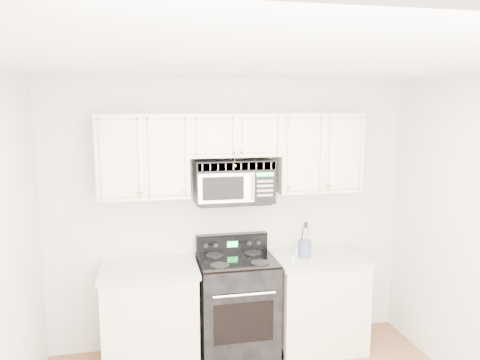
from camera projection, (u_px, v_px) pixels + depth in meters
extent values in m
cube|color=white|center=(286.00, 59.00, 2.67)|extent=(3.50, 3.50, 0.01)
cube|color=white|center=(231.00, 213.00, 4.56)|extent=(3.50, 0.01, 2.60)
cube|color=white|center=(151.00, 318.00, 4.23)|extent=(0.82, 0.63, 0.88)
cube|color=beige|center=(149.00, 269.00, 4.16)|extent=(0.86, 0.65, 0.04)
cube|color=black|center=(152.00, 356.00, 4.33)|extent=(0.82, 0.55, 0.10)
cube|color=white|center=(317.00, 303.00, 4.55)|extent=(0.82, 0.63, 0.88)
cube|color=beige|center=(319.00, 257.00, 4.48)|extent=(0.86, 0.65, 0.04)
cube|color=black|center=(315.00, 338.00, 4.65)|extent=(0.82, 0.55, 0.10)
cube|color=black|center=(237.00, 307.00, 4.40)|extent=(0.70, 0.60, 0.92)
cube|color=black|center=(244.00, 323.00, 4.11)|extent=(0.54, 0.01, 0.37)
cylinder|color=white|center=(245.00, 295.00, 4.04)|extent=(0.55, 0.02, 0.02)
cube|color=black|center=(237.00, 260.00, 4.33)|extent=(0.70, 0.60, 0.02)
cube|color=black|center=(232.00, 243.00, 4.57)|extent=(0.70, 0.08, 0.18)
cube|color=#12D73F|center=(233.00, 244.00, 4.52)|extent=(0.10, 0.00, 0.06)
cube|color=white|center=(143.00, 156.00, 4.14)|extent=(0.80, 0.33, 0.75)
cube|color=white|center=(318.00, 153.00, 4.47)|extent=(0.80, 0.33, 0.75)
cube|color=white|center=(234.00, 135.00, 4.28)|extent=(0.84, 0.33, 0.39)
sphere|color=gold|center=(142.00, 193.00, 4.00)|extent=(0.03, 0.03, 0.03)
sphere|color=gold|center=(184.00, 191.00, 4.08)|extent=(0.03, 0.03, 0.03)
sphere|color=gold|center=(289.00, 187.00, 4.27)|extent=(0.03, 0.03, 0.03)
sphere|color=gold|center=(326.00, 186.00, 4.34)|extent=(0.03, 0.03, 0.03)
sphere|color=gold|center=(234.00, 151.00, 4.11)|extent=(0.03, 0.03, 0.03)
sphere|color=gold|center=(241.00, 151.00, 4.13)|extent=(0.03, 0.03, 0.03)
cylinder|color=red|center=(235.00, 158.00, 4.12)|extent=(0.00, 0.00, 0.12)
sphere|color=gold|center=(235.00, 166.00, 4.13)|extent=(0.04, 0.04, 0.04)
cube|color=black|center=(233.00, 181.00, 4.33)|extent=(0.72, 0.36, 0.40)
cube|color=#A29A8B|center=(237.00, 167.00, 4.14)|extent=(0.70, 0.01, 0.07)
cube|color=silver|center=(227.00, 188.00, 4.14)|extent=(0.50, 0.01, 0.27)
cube|color=black|center=(223.00, 188.00, 4.13)|extent=(0.37, 0.01, 0.21)
cube|color=black|center=(265.00, 187.00, 4.21)|extent=(0.20, 0.01, 0.27)
cube|color=#12D73F|center=(265.00, 174.00, 4.18)|extent=(0.16, 0.00, 0.03)
cylinder|color=white|center=(254.00, 188.00, 4.15)|extent=(0.02, 0.02, 0.23)
cylinder|color=#48546B|center=(304.00, 249.00, 4.43)|extent=(0.13, 0.13, 0.16)
cylinder|color=#996A51|center=(308.00, 240.00, 4.42)|extent=(0.01, 0.01, 0.28)
cylinder|color=black|center=(302.00, 239.00, 4.44)|extent=(0.01, 0.01, 0.30)
cylinder|color=#996A51|center=(304.00, 239.00, 4.38)|extent=(0.01, 0.01, 0.32)
cylinder|color=silver|center=(297.00, 252.00, 4.45)|extent=(0.04, 0.04, 0.08)
cylinder|color=white|center=(297.00, 247.00, 4.45)|extent=(0.04, 0.04, 0.02)
cylinder|color=silver|center=(293.00, 259.00, 4.26)|extent=(0.04, 0.04, 0.08)
cylinder|color=white|center=(293.00, 254.00, 4.25)|extent=(0.04, 0.04, 0.01)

